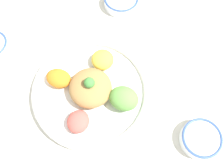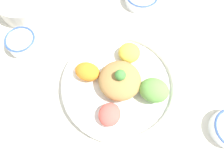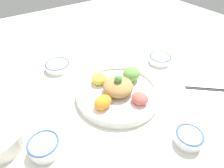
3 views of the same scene
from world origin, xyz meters
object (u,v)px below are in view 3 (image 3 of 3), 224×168
sauce_bowl_red (58,66)px  serving_spoon_main (103,54)px  salad_platter (118,90)px  chopsticks_pair_near (212,89)px  rice_bowl_plain (160,59)px  rice_bowl_blue (189,137)px  sauce_bowl_dark (44,146)px

sauce_bowl_red → serving_spoon_main: sauce_bowl_red is taller
salad_platter → serving_spoon_main: size_ratio=2.57×
salad_platter → serving_spoon_main: 0.34m
salad_platter → sauce_bowl_red: 0.35m
sauce_bowl_red → chopsticks_pair_near: size_ratio=0.65×
chopsticks_pair_near → sauce_bowl_red: bearing=-5.5°
chopsticks_pair_near → rice_bowl_plain: bearing=-42.0°
rice_bowl_blue → serving_spoon_main: size_ratio=0.65×
rice_bowl_plain → serving_spoon_main: bearing=-138.6°
salad_platter → sauce_bowl_red: size_ratio=2.93×
rice_bowl_blue → sauce_bowl_dark: sauce_bowl_dark is taller
rice_bowl_plain → chopsticks_pair_near: rice_bowl_plain is taller
rice_bowl_blue → sauce_bowl_dark: bearing=-120.1°
serving_spoon_main → sauce_bowl_dark: bearing=-127.2°
serving_spoon_main → sauce_bowl_red: bearing=-169.1°
sauce_bowl_red → rice_bowl_blue: (0.63, 0.20, 0.00)m
sauce_bowl_dark → salad_platter: bearing=103.0°
salad_platter → chopsticks_pair_near: (0.20, 0.36, -0.02)m
salad_platter → chopsticks_pair_near: bearing=60.3°
rice_bowl_plain → chopsticks_pair_near: size_ratio=0.61×
rice_bowl_blue → rice_bowl_plain: 0.47m
rice_bowl_blue → chopsticks_pair_near: rice_bowl_blue is taller
salad_platter → rice_bowl_plain: 0.33m
salad_platter → sauce_bowl_dark: size_ratio=3.56×
rice_bowl_blue → chopsticks_pair_near: size_ratio=0.49×
sauce_bowl_red → rice_bowl_plain: rice_bowl_plain is taller
sauce_bowl_dark → serving_spoon_main: sauce_bowl_dark is taller
salad_platter → serving_spoon_main: bearing=159.1°
rice_bowl_blue → rice_bowl_plain: (-0.39, 0.27, -0.00)m
serving_spoon_main → salad_platter: bearing=-98.5°
rice_bowl_blue → serving_spoon_main: rice_bowl_blue is taller
chopsticks_pair_near → salad_platter: bearing=11.3°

